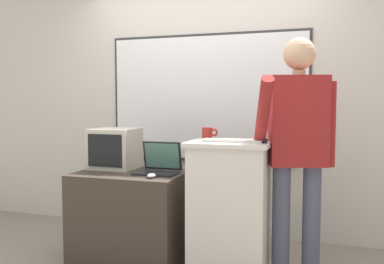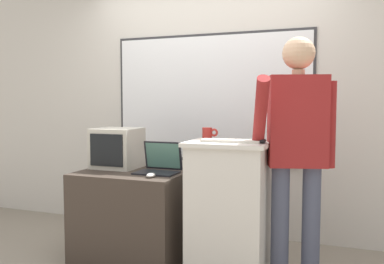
% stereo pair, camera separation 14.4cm
% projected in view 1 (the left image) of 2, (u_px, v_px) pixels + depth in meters
% --- Properties ---
extents(back_wall, '(6.40, 0.17, 2.68)m').
position_uv_depth(back_wall, '(207.00, 100.00, 4.12)').
color(back_wall, beige).
rests_on(back_wall, ground_plane).
extents(lectern_podium, '(0.60, 0.51, 1.03)m').
position_uv_depth(lectern_podium, '(230.00, 209.00, 3.04)').
color(lectern_podium, beige).
rests_on(lectern_podium, ground_plane).
extents(side_desk, '(0.88, 0.65, 0.75)m').
position_uv_depth(side_desk, '(132.00, 217.00, 3.36)').
color(side_desk, '#382D26').
rests_on(side_desk, ground_plane).
extents(person_presenter, '(0.58, 0.64, 1.78)m').
position_uv_depth(person_presenter, '(298.00, 142.00, 2.93)').
color(person_presenter, '#474C60').
rests_on(person_presenter, ground_plane).
extents(laptop, '(0.34, 0.27, 0.25)m').
position_uv_depth(laptop, '(159.00, 164.00, 3.30)').
color(laptop, black).
rests_on(laptop, side_desk).
extents(wireless_keyboard, '(0.43, 0.11, 0.02)m').
position_uv_depth(wireless_keyboard, '(232.00, 141.00, 2.94)').
color(wireless_keyboard, beige).
rests_on(wireless_keyboard, lectern_podium).
extents(computer_mouse_by_laptop, '(0.06, 0.10, 0.03)m').
position_uv_depth(computer_mouse_by_laptop, '(152.00, 176.00, 3.07)').
color(computer_mouse_by_laptop, silver).
rests_on(computer_mouse_by_laptop, side_desk).
extents(computer_mouse_by_keyboard, '(0.06, 0.10, 0.03)m').
position_uv_depth(computer_mouse_by_keyboard, '(264.00, 140.00, 2.88)').
color(computer_mouse_by_keyboard, black).
rests_on(computer_mouse_by_keyboard, lectern_podium).
extents(crt_monitor, '(0.38, 0.35, 0.35)m').
position_uv_depth(crt_monitor, '(115.00, 148.00, 3.51)').
color(crt_monitor, '#BCB7A8').
rests_on(crt_monitor, side_desk).
extents(coffee_mug, '(0.13, 0.08, 0.09)m').
position_uv_depth(coffee_mug, '(208.00, 133.00, 3.25)').
color(coffee_mug, maroon).
rests_on(coffee_mug, lectern_podium).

